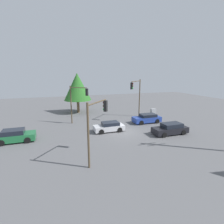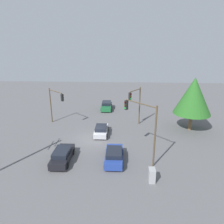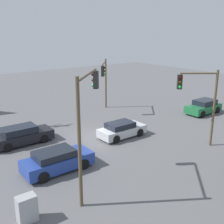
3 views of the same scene
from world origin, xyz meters
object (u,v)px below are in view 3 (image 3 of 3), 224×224
object	(u,v)px
sedan_green	(204,107)
sedan_silver	(122,130)
traffic_signal_cross	(200,95)
traffic_signal_aux	(86,111)
sedan_blue	(57,160)
sedan_dark	(22,135)
traffic_signal_main	(105,77)
electrical_cabinet	(27,209)

from	to	relation	value
sedan_green	sedan_silver	bearing A→B (deg)	90.34
sedan_green	traffic_signal_cross	xyz separation A→B (m)	(-7.89, -4.95, 3.26)
traffic_signal_aux	traffic_signal_cross	bearing A→B (deg)	-43.48
sedan_blue	sedan_dark	bearing A→B (deg)	-177.86
sedan_silver	traffic_signal_aux	distance (m)	9.13
traffic_signal_main	traffic_signal_cross	distance (m)	12.09
traffic_signal_main	sedan_dark	bearing A→B (deg)	-29.86
sedan_dark	sedan_blue	world-z (taller)	sedan_dark
traffic_signal_main	traffic_signal_aux	xyz separation A→B (m)	(-9.97, -12.25, 0.76)
sedan_dark	electrical_cabinet	xyz separation A→B (m)	(-3.15, -9.27, -0.03)
sedan_silver	sedan_dark	distance (m)	7.98
sedan_blue	traffic_signal_main	size ratio (longest dim) A/B	0.80
sedan_dark	electrical_cabinet	world-z (taller)	sedan_dark
sedan_green	sedan_dark	bearing A→B (deg)	79.30
sedan_dark	traffic_signal_aux	world-z (taller)	traffic_signal_aux
electrical_cabinet	sedan_green	bearing A→B (deg)	14.98
sedan_green	traffic_signal_main	world-z (taller)	traffic_signal_main
sedan_green	sedan_blue	size ratio (longest dim) A/B	0.94
sedan_green	electrical_cabinet	size ratio (longest dim) A/B	3.16
sedan_green	traffic_signal_aux	xyz separation A→B (m)	(-17.83, -5.12, 3.86)
sedan_blue	traffic_signal_cross	bearing A→B (deg)	74.79
traffic_signal_cross	electrical_cabinet	xyz separation A→B (m)	(-13.74, -0.83, -3.31)
traffic_signal_aux	sedan_green	bearing A→B (deg)	-28.41
sedan_green	sedan_blue	distance (m)	18.39
sedan_blue	traffic_signal_main	world-z (taller)	traffic_signal_main
sedan_dark	sedan_green	world-z (taller)	sedan_green
electrical_cabinet	traffic_signal_aux	bearing A→B (deg)	10.00
sedan_silver	sedan_green	world-z (taller)	sedan_green
sedan_dark	traffic_signal_main	xyz separation A→B (m)	(10.61, 3.64, 3.11)
sedan_blue	traffic_signal_main	bearing A→B (deg)	131.69
traffic_signal_aux	sedan_dark	bearing A→B (deg)	49.84
sedan_dark	traffic_signal_cross	distance (m)	13.93
sedan_green	traffic_signal_cross	bearing A→B (deg)	122.13
sedan_dark	sedan_green	size ratio (longest dim) A/B	1.10
electrical_cabinet	sedan_blue	bearing A→B (deg)	47.36
traffic_signal_main	traffic_signal_cross	xyz separation A→B (m)	(-0.03, -12.09, 0.17)
sedan_silver	traffic_signal_main	distance (m)	8.60
sedan_dark	traffic_signal_main	bearing A→B (deg)	108.95
sedan_dark	traffic_signal_cross	world-z (taller)	traffic_signal_cross
traffic_signal_cross	electrical_cabinet	bearing A→B (deg)	39.38
sedan_silver	electrical_cabinet	xyz separation A→B (m)	(-10.30, -5.72, 0.03)
sedan_blue	traffic_signal_aux	xyz separation A→B (m)	(0.43, -2.98, 3.87)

